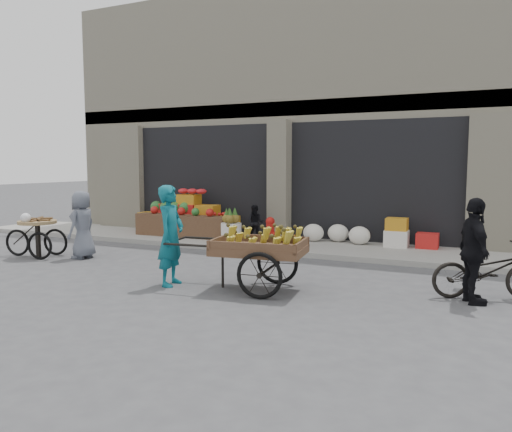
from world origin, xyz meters
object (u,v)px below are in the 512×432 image
at_px(vendor_grey, 82,225).
at_px(cyclist, 474,251).
at_px(fire_hydrant, 270,230).
at_px(vendor_woman, 171,235).
at_px(seated_person, 255,223).
at_px(banana_cart, 256,245).
at_px(pineapple_bin, 231,233).
at_px(bicycle, 488,270).
at_px(orange_bucket, 289,241).
at_px(tricycle_cart, 37,232).

height_order(vendor_grey, cyclist, cyclist).
distance_m(fire_hydrant, vendor_woman, 3.94).
bearing_deg(vendor_woman, seated_person, -1.96).
xyz_separation_m(seated_person, banana_cart, (2.00, -4.27, 0.19)).
bearing_deg(seated_person, cyclist, -44.20).
height_order(pineapple_bin, bicycle, bicycle).
bearing_deg(banana_cart, fire_hydrant, 102.65).
xyz_separation_m(vendor_grey, cyclist, (8.07, -0.31, 0.05)).
xyz_separation_m(seated_person, cyclist, (5.32, -3.62, 0.22)).
distance_m(seated_person, bicycle, 6.39).
bearing_deg(seated_person, orange_bucket, -40.26).
bearing_deg(orange_bucket, fire_hydrant, 174.29).
distance_m(banana_cart, vendor_grey, 4.84).
bearing_deg(tricycle_cart, bicycle, -8.80).
bearing_deg(vendor_grey, bicycle, 85.05).
xyz_separation_m(orange_bucket, vendor_grey, (-3.95, -2.61, 0.49)).
height_order(bicycle, cyclist, cyclist).
relative_size(fire_hydrant, banana_cart, 0.27).
xyz_separation_m(fire_hydrant, banana_cart, (1.30, -3.62, 0.27)).
height_order(pineapple_bin, seated_person, seated_person).
bearing_deg(seated_person, pineapple_bin, -133.69).
distance_m(seated_person, tricycle_cart, 5.24).
height_order(fire_hydrant, tricycle_cart, tricycle_cart).
relative_size(banana_cart, bicycle, 1.55).
xyz_separation_m(seated_person, bicycle, (5.52, -3.22, -0.13)).
relative_size(seated_person, banana_cart, 0.35).
height_order(fire_hydrant, cyclist, cyclist).
height_order(fire_hydrant, orange_bucket, fire_hydrant).
relative_size(orange_bucket, banana_cart, 0.12).
height_order(fire_hydrant, vendor_grey, vendor_grey).
bearing_deg(fire_hydrant, vendor_grey, -142.35).
distance_m(vendor_woman, vendor_grey, 3.48).
height_order(orange_bucket, bicycle, bicycle).
bearing_deg(vendor_woman, bicycle, -83.17).
relative_size(orange_bucket, vendor_woman, 0.18).
height_order(orange_bucket, vendor_woman, vendor_woman).
xyz_separation_m(fire_hydrant, orange_bucket, (0.50, -0.05, -0.23)).
bearing_deg(seated_person, banana_cart, -74.89).
xyz_separation_m(pineapple_bin, fire_hydrant, (1.10, -0.05, 0.13)).
bearing_deg(fire_hydrant, pineapple_bin, 177.40).
bearing_deg(vendor_grey, cyclist, 82.23).
bearing_deg(tricycle_cart, cyclist, -11.26).
distance_m(banana_cart, vendor_woman, 1.53).
relative_size(orange_bucket, bicycle, 0.19).
xyz_separation_m(fire_hydrant, cyclist, (4.62, -2.97, 0.31)).
bearing_deg(vendor_woman, vendor_grey, 60.63).
bearing_deg(banana_cart, seated_person, 107.99).
distance_m(orange_bucket, vendor_grey, 4.76).
xyz_separation_m(pineapple_bin, bicycle, (5.92, -2.62, 0.08)).
relative_size(pineapple_bin, banana_cart, 0.20).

